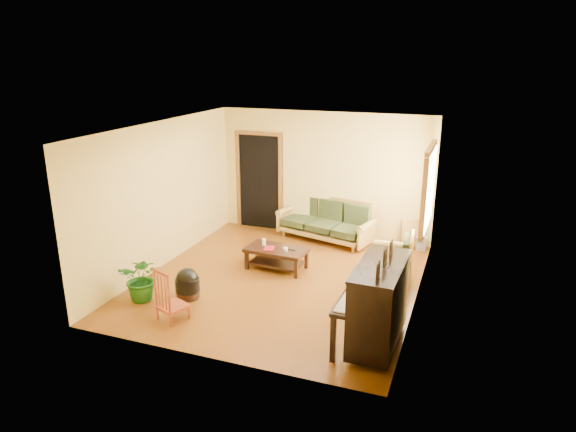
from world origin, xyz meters
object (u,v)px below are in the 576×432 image
at_px(coffee_table, 277,258).
at_px(ceramic_crock, 421,244).
at_px(red_chair, 172,294).
at_px(armchair, 389,258).
at_px(sofa, 325,221).
at_px(footstool, 188,287).
at_px(piano, 379,306).
at_px(potted_plant, 142,278).

distance_m(coffee_table, ceramic_crock, 2.98).
relative_size(coffee_table, red_chair, 1.34).
height_order(armchair, ceramic_crock, armchair).
xyz_separation_m(coffee_table, red_chair, (-0.74, -2.22, 0.21)).
distance_m(sofa, armchair, 2.23).
bearing_deg(footstool, piano, -6.80).
distance_m(coffee_table, armchair, 1.99).
height_order(piano, footstool, piano).
bearing_deg(piano, potted_plant, -179.63).
relative_size(armchair, potted_plant, 1.17).
relative_size(sofa, red_chair, 2.46).
relative_size(sofa, potted_plant, 2.69).
xyz_separation_m(footstool, ceramic_crock, (3.23, 3.41, -0.06)).
xyz_separation_m(armchair, piano, (0.21, -2.08, 0.15)).
bearing_deg(sofa, potted_plant, -103.66).
bearing_deg(footstool, armchair, 30.79).
bearing_deg(red_chair, armchair, 62.42).
relative_size(armchair, footstool, 2.23).
distance_m(red_chair, ceramic_crock, 5.12).
xyz_separation_m(coffee_table, piano, (2.18, -1.92, 0.39)).
distance_m(footstool, ceramic_crock, 4.70).
bearing_deg(armchair, coffee_table, -179.10).
xyz_separation_m(armchair, ceramic_crock, (0.36, 1.70, -0.30)).
distance_m(armchair, potted_plant, 4.02).
bearing_deg(piano, ceramic_crock, 89.09).
xyz_separation_m(coffee_table, armchair, (1.97, 0.16, 0.23)).
xyz_separation_m(sofa, red_chair, (-1.13, -3.95, -0.02)).
relative_size(sofa, ceramic_crock, 7.74).
height_order(coffee_table, armchair, armchair).
xyz_separation_m(sofa, armchair, (1.59, -1.57, 0.01)).
bearing_deg(potted_plant, footstool, 26.12).
xyz_separation_m(sofa, coffee_table, (-0.38, -1.73, -0.23)).
height_order(sofa, piano, piano).
height_order(armchair, red_chair, armchair).
distance_m(coffee_table, footstool, 1.79).
height_order(armchair, piano, piano).
height_order(piano, red_chair, piano).
relative_size(coffee_table, ceramic_crock, 4.22).
xyz_separation_m(piano, red_chair, (-2.92, -0.31, -0.18)).
bearing_deg(ceramic_crock, piano, -92.31).
height_order(sofa, coffee_table, sofa).
bearing_deg(sofa, footstool, -97.12).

